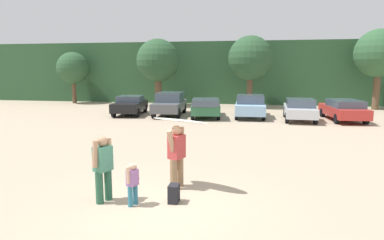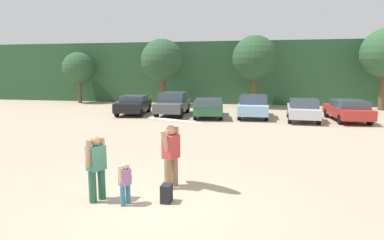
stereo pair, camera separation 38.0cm
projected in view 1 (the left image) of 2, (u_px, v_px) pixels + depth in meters
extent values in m
plane|color=tan|center=(163.00, 201.00, 8.38)|extent=(120.00, 120.00, 0.00)
cube|color=#284C2D|center=(233.00, 72.00, 36.97)|extent=(108.00, 12.00, 5.80)
cylinder|color=brown|center=(74.00, 92.00, 32.34)|extent=(0.39, 0.39, 2.07)
sphere|color=#284C2D|center=(73.00, 68.00, 32.00)|extent=(3.01, 3.01, 3.01)
cylinder|color=brown|center=(158.00, 92.00, 29.84)|extent=(0.59, 0.59, 2.42)
sphere|color=#284C2D|center=(158.00, 60.00, 29.42)|extent=(3.73, 3.73, 3.73)
cylinder|color=brown|center=(250.00, 92.00, 28.79)|extent=(0.48, 0.48, 2.58)
sphere|color=#284C2D|center=(250.00, 58.00, 28.36)|extent=(3.74, 3.74, 3.74)
cylinder|color=brown|center=(376.00, 92.00, 27.12)|extent=(0.53, 0.53, 2.88)
sphere|color=#2D5633|center=(379.00, 53.00, 26.67)|extent=(3.81, 3.81, 3.81)
cube|color=black|center=(130.00, 106.00, 24.20)|extent=(2.26, 4.19, 0.63)
cube|color=#3F4C5B|center=(130.00, 99.00, 24.31)|extent=(1.87, 2.02, 0.41)
cylinder|color=black|center=(124.00, 108.00, 25.61)|extent=(0.29, 0.63, 0.61)
cylinder|color=black|center=(145.00, 108.00, 25.51)|extent=(0.29, 0.63, 0.61)
cylinder|color=black|center=(114.00, 113.00, 23.00)|extent=(0.29, 0.63, 0.61)
cylinder|color=black|center=(137.00, 113.00, 22.89)|extent=(0.29, 0.63, 0.61)
cube|color=#4C4F54|center=(170.00, 106.00, 23.89)|extent=(2.13, 4.73, 0.62)
cube|color=#3F4C5B|center=(170.00, 97.00, 23.97)|extent=(1.84, 2.49, 0.64)
cylinder|color=black|center=(163.00, 108.00, 25.53)|extent=(0.27, 0.73, 0.72)
cylinder|color=black|center=(184.00, 108.00, 25.34)|extent=(0.27, 0.73, 0.72)
cylinder|color=black|center=(154.00, 113.00, 22.53)|extent=(0.27, 0.73, 0.72)
cylinder|color=black|center=(178.00, 113.00, 22.34)|extent=(0.27, 0.73, 0.72)
cube|color=#2D6642|center=(206.00, 108.00, 23.10)|extent=(2.38, 4.55, 0.59)
cube|color=#3F4C5B|center=(206.00, 102.00, 22.01)|extent=(2.01, 2.70, 0.41)
cylinder|color=black|center=(195.00, 110.00, 24.61)|extent=(0.30, 0.67, 0.64)
cylinder|color=black|center=(217.00, 110.00, 24.52)|extent=(0.30, 0.67, 0.64)
cylinder|color=black|center=(193.00, 115.00, 21.77)|extent=(0.30, 0.67, 0.64)
cylinder|color=black|center=(219.00, 115.00, 21.69)|extent=(0.30, 0.67, 0.64)
cube|color=#84ADD1|center=(250.00, 108.00, 22.96)|extent=(1.99, 4.54, 0.66)
cube|color=#3F4C5B|center=(250.00, 99.00, 22.68)|extent=(1.79, 2.29, 0.54)
cylinder|color=black|center=(238.00, 110.00, 24.60)|extent=(0.23, 0.65, 0.65)
cylinder|color=black|center=(262.00, 110.00, 24.33)|extent=(0.23, 0.65, 0.65)
cylinder|color=black|center=(237.00, 115.00, 21.69)|extent=(0.23, 0.65, 0.65)
cylinder|color=black|center=(264.00, 116.00, 21.43)|extent=(0.23, 0.65, 0.65)
cube|color=silver|center=(300.00, 111.00, 21.53)|extent=(2.01, 4.34, 0.57)
cube|color=#3F4C5B|center=(300.00, 103.00, 21.17)|extent=(1.76, 2.05, 0.50)
cylinder|color=black|center=(285.00, 112.00, 23.10)|extent=(0.25, 0.67, 0.66)
cylinder|color=black|center=(310.00, 113.00, 22.75)|extent=(0.25, 0.67, 0.66)
cylinder|color=black|center=(287.00, 118.00, 20.39)|extent=(0.25, 0.67, 0.66)
cylinder|color=black|center=(316.00, 119.00, 20.03)|extent=(0.25, 0.67, 0.66)
cube|color=#B72D28|center=(343.00, 111.00, 21.48)|extent=(2.21, 4.69, 0.60)
cube|color=#3F4C5B|center=(345.00, 103.00, 21.11)|extent=(1.90, 2.69, 0.45)
cylinder|color=black|center=(322.00, 113.00, 23.09)|extent=(0.27, 0.62, 0.60)
cylinder|color=black|center=(348.00, 113.00, 22.93)|extent=(0.27, 0.62, 0.60)
cylinder|color=black|center=(337.00, 119.00, 20.13)|extent=(0.27, 0.62, 0.60)
cylinder|color=black|center=(366.00, 119.00, 19.97)|extent=(0.27, 0.62, 0.60)
cylinder|color=#8C6B4C|center=(174.00, 174.00, 9.15)|extent=(0.20, 0.20, 0.84)
cylinder|color=#8C6B4C|center=(180.00, 171.00, 9.40)|extent=(0.20, 0.20, 0.84)
cube|color=#B23838|center=(177.00, 147.00, 9.16)|extent=(0.46, 0.52, 0.64)
sphere|color=tan|center=(177.00, 130.00, 9.09)|extent=(0.27, 0.27, 0.27)
cylinder|color=tan|center=(171.00, 142.00, 8.94)|extent=(0.27, 0.37, 0.69)
cylinder|color=tan|center=(182.00, 139.00, 9.33)|extent=(0.19, 0.19, 0.68)
cylinder|color=teal|center=(130.00, 196.00, 8.00)|extent=(0.12, 0.12, 0.50)
cylinder|color=teal|center=(135.00, 194.00, 8.15)|extent=(0.12, 0.12, 0.50)
cube|color=#9966A5|center=(132.00, 178.00, 8.01)|extent=(0.28, 0.31, 0.38)
sphere|color=#D8AD8C|center=(132.00, 167.00, 7.97)|extent=(0.16, 0.16, 0.16)
cylinder|color=#D8AD8C|center=(128.00, 175.00, 7.88)|extent=(0.12, 0.13, 0.41)
cylinder|color=#D8AD8C|center=(136.00, 172.00, 8.11)|extent=(0.15, 0.21, 0.41)
cylinder|color=#26593F|center=(99.00, 188.00, 8.17)|extent=(0.19, 0.19, 0.79)
cylinder|color=#26593F|center=(108.00, 184.00, 8.41)|extent=(0.19, 0.19, 0.79)
cube|color=#3F7F66|center=(103.00, 158.00, 8.18)|extent=(0.44, 0.49, 0.61)
sphere|color=tan|center=(102.00, 141.00, 8.12)|extent=(0.25, 0.25, 0.25)
cylinder|color=tan|center=(95.00, 154.00, 7.98)|extent=(0.20, 0.23, 0.65)
cylinder|color=tan|center=(109.00, 150.00, 8.34)|extent=(0.20, 0.22, 0.65)
ellipsoid|color=white|center=(180.00, 121.00, 9.02)|extent=(1.85, 1.18, 0.15)
cube|color=black|center=(174.00, 193.00, 8.26)|extent=(0.24, 0.34, 0.45)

